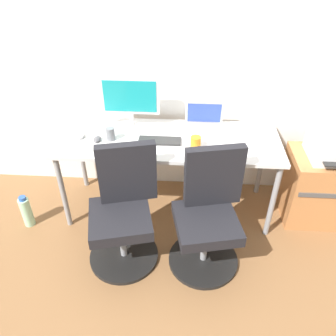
{
  "coord_description": "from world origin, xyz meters",
  "views": [
    {
      "loc": [
        0.15,
        -2.36,
        2.16
      ],
      "look_at": [
        0.0,
        -0.05,
        0.48
      ],
      "focal_mm": 36.25,
      "sensor_mm": 36.0,
      "label": 1
    }
  ],
  "objects_px": {
    "side_cabinet": "(321,187)",
    "office_chair_left": "(123,212)",
    "coffee_mug": "(196,142)",
    "desktop_monitor": "(130,99)",
    "office_chair_right": "(208,216)",
    "water_bottle_on_floor": "(27,212)",
    "printer": "(335,144)",
    "open_laptop": "(204,124)"
  },
  "relations": [
    {
      "from": "coffee_mug",
      "to": "desktop_monitor",
      "type": "bearing_deg",
      "value": 150.46
    },
    {
      "from": "side_cabinet",
      "to": "desktop_monitor",
      "type": "relative_size",
      "value": 1.3
    },
    {
      "from": "office_chair_right",
      "to": "coffee_mug",
      "type": "bearing_deg",
      "value": 104.2
    },
    {
      "from": "printer",
      "to": "open_laptop",
      "type": "bearing_deg",
      "value": 171.28
    },
    {
      "from": "office_chair_left",
      "to": "coffee_mug",
      "type": "distance_m",
      "value": 0.76
    },
    {
      "from": "office_chair_right",
      "to": "water_bottle_on_floor",
      "type": "height_order",
      "value": "office_chair_right"
    },
    {
      "from": "office_chair_right",
      "to": "desktop_monitor",
      "type": "height_order",
      "value": "desktop_monitor"
    },
    {
      "from": "coffee_mug",
      "to": "printer",
      "type": "bearing_deg",
      "value": 6.24
    },
    {
      "from": "printer",
      "to": "open_laptop",
      "type": "relative_size",
      "value": 1.29
    },
    {
      "from": "printer",
      "to": "water_bottle_on_floor",
      "type": "bearing_deg",
      "value": -173.16
    },
    {
      "from": "side_cabinet",
      "to": "water_bottle_on_floor",
      "type": "distance_m",
      "value": 2.55
    },
    {
      "from": "desktop_monitor",
      "to": "open_laptop",
      "type": "relative_size",
      "value": 1.55
    },
    {
      "from": "side_cabinet",
      "to": "open_laptop",
      "type": "distance_m",
      "value": 1.15
    },
    {
      "from": "water_bottle_on_floor",
      "to": "printer",
      "type": "bearing_deg",
      "value": 6.84
    },
    {
      "from": "coffee_mug",
      "to": "office_chair_right",
      "type": "bearing_deg",
      "value": -75.8
    },
    {
      "from": "office_chair_right",
      "to": "printer",
      "type": "relative_size",
      "value": 2.35
    },
    {
      "from": "water_bottle_on_floor",
      "to": "office_chair_left",
      "type": "bearing_deg",
      "value": -15.05
    },
    {
      "from": "printer",
      "to": "desktop_monitor",
      "type": "bearing_deg",
      "value": 173.52
    },
    {
      "from": "open_laptop",
      "to": "coffee_mug",
      "type": "bearing_deg",
      "value": -103.72
    },
    {
      "from": "side_cabinet",
      "to": "office_chair_left",
      "type": "bearing_deg",
      "value": -161.32
    },
    {
      "from": "office_chair_left",
      "to": "open_laptop",
      "type": "bearing_deg",
      "value": 50.38
    },
    {
      "from": "desktop_monitor",
      "to": "office_chair_right",
      "type": "bearing_deg",
      "value": -48.4
    },
    {
      "from": "office_chair_right",
      "to": "open_laptop",
      "type": "height_order",
      "value": "open_laptop"
    },
    {
      "from": "office_chair_left",
      "to": "open_laptop",
      "type": "xyz_separation_m",
      "value": [
        0.58,
        0.71,
        0.38
      ]
    },
    {
      "from": "water_bottle_on_floor",
      "to": "coffee_mug",
      "type": "relative_size",
      "value": 3.37
    },
    {
      "from": "office_chair_left",
      "to": "coffee_mug",
      "type": "height_order",
      "value": "office_chair_left"
    },
    {
      "from": "printer",
      "to": "open_laptop",
      "type": "distance_m",
      "value": 1.05
    },
    {
      "from": "office_chair_right",
      "to": "desktop_monitor",
      "type": "relative_size",
      "value": 1.96
    },
    {
      "from": "office_chair_right",
      "to": "side_cabinet",
      "type": "distance_m",
      "value": 1.14
    },
    {
      "from": "office_chair_right",
      "to": "printer",
      "type": "distance_m",
      "value": 1.18
    },
    {
      "from": "office_chair_right",
      "to": "desktop_monitor",
      "type": "xyz_separation_m",
      "value": [
        -0.65,
        0.73,
        0.57
      ]
    },
    {
      "from": "side_cabinet",
      "to": "printer",
      "type": "distance_m",
      "value": 0.43
    },
    {
      "from": "open_laptop",
      "to": "coffee_mug",
      "type": "height_order",
      "value": "open_laptop"
    },
    {
      "from": "side_cabinet",
      "to": "printer",
      "type": "bearing_deg",
      "value": -90.0
    },
    {
      "from": "office_chair_left",
      "to": "side_cabinet",
      "type": "height_order",
      "value": "office_chair_left"
    },
    {
      "from": "office_chair_right",
      "to": "water_bottle_on_floor",
      "type": "bearing_deg",
      "value": 170.97
    },
    {
      "from": "desktop_monitor",
      "to": "open_laptop",
      "type": "bearing_deg",
      "value": -2.64
    },
    {
      "from": "printer",
      "to": "desktop_monitor",
      "type": "xyz_separation_m",
      "value": [
        -1.65,
        0.19,
        0.25
      ]
    },
    {
      "from": "office_chair_right",
      "to": "water_bottle_on_floor",
      "type": "relative_size",
      "value": 3.03
    },
    {
      "from": "desktop_monitor",
      "to": "coffee_mug",
      "type": "relative_size",
      "value": 5.22
    },
    {
      "from": "water_bottle_on_floor",
      "to": "desktop_monitor",
      "type": "xyz_separation_m",
      "value": [
        0.88,
        0.49,
        0.85
      ]
    },
    {
      "from": "open_laptop",
      "to": "printer",
      "type": "bearing_deg",
      "value": -8.72
    }
  ]
}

